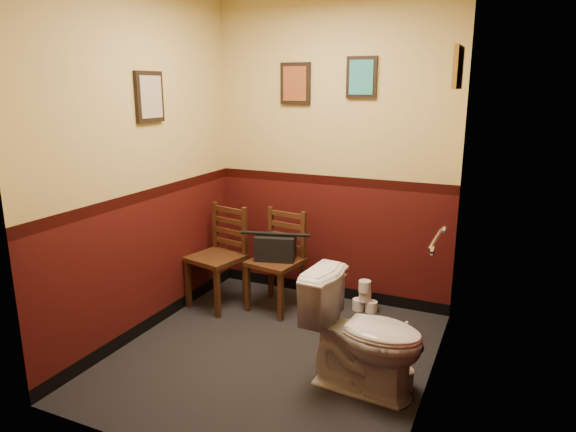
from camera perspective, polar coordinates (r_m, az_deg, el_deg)
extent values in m
cube|color=black|center=(3.94, -1.55, -15.07)|extent=(2.20, 2.40, 0.00)
cube|color=#3C0E0C|center=(4.58, 4.94, 6.93)|extent=(2.20, 0.00, 2.70)
cube|color=#3C0E0C|center=(2.49, -13.92, 0.30)|extent=(2.20, 0.00, 2.70)
cube|color=#3C0E0C|center=(4.08, -15.77, 5.55)|extent=(0.00, 2.40, 2.70)
cube|color=#3C0E0C|center=(3.17, 16.51, 3.09)|extent=(0.00, 2.40, 2.70)
cylinder|color=silver|center=(3.51, 16.08, -2.56)|extent=(0.03, 0.50, 0.03)
cylinder|color=silver|center=(3.27, 15.76, -3.78)|extent=(0.02, 0.06, 0.06)
cylinder|color=silver|center=(3.74, 16.96, -1.57)|extent=(0.02, 0.06, 0.06)
cube|color=black|center=(4.66, 0.83, 14.50)|extent=(0.28, 0.03, 0.36)
cube|color=brown|center=(4.64, 0.75, 14.50)|extent=(0.22, 0.01, 0.30)
cube|color=black|center=(4.45, 8.19, 15.01)|extent=(0.26, 0.03, 0.34)
cube|color=teal|center=(4.44, 8.12, 15.02)|extent=(0.20, 0.01, 0.28)
cube|color=black|center=(4.11, -15.15, 12.65)|extent=(0.03, 0.30, 0.38)
cube|color=tan|center=(4.10, -14.96, 12.66)|extent=(0.01, 0.24, 0.31)
cube|color=olive|center=(3.71, 18.40, 15.40)|extent=(0.03, 0.34, 0.28)
cube|color=tan|center=(3.72, 18.13, 15.42)|extent=(0.01, 0.28, 0.22)
imported|color=white|center=(3.41, 8.45, -12.94)|extent=(0.81, 0.50, 0.77)
cylinder|color=silver|center=(3.61, 12.69, -17.25)|extent=(0.13, 0.13, 0.13)
cylinder|color=silver|center=(3.50, 12.90, -14.15)|extent=(0.02, 0.02, 0.38)
cube|color=#563019|center=(4.61, -8.00, -4.64)|extent=(0.50, 0.50, 0.04)
cube|color=#563019|center=(4.69, -11.04, -7.34)|extent=(0.05, 0.05, 0.45)
cube|color=#563019|center=(4.92, -7.93, -6.16)|extent=(0.05, 0.05, 0.45)
cube|color=#563019|center=(4.45, -7.87, -8.44)|extent=(0.05, 0.05, 0.45)
cube|color=#563019|center=(4.69, -4.76, -7.12)|extent=(0.05, 0.05, 0.45)
cube|color=#563019|center=(4.79, -8.07, -1.09)|extent=(0.05, 0.04, 0.45)
cube|color=#563019|center=(4.55, -4.84, -1.82)|extent=(0.05, 0.04, 0.45)
cube|color=#563019|center=(4.70, -6.45, -2.91)|extent=(0.34, 0.10, 0.05)
cube|color=#563019|center=(4.67, -6.49, -1.74)|extent=(0.34, 0.10, 0.05)
cube|color=#563019|center=(4.65, -6.52, -0.55)|extent=(0.34, 0.10, 0.05)
cube|color=#563019|center=(4.62, -6.56, 0.65)|extent=(0.34, 0.10, 0.05)
cube|color=#563019|center=(4.49, -1.41, -5.14)|extent=(0.47, 0.47, 0.04)
cube|color=#563019|center=(4.54, -4.51, -7.94)|extent=(0.04, 0.04, 0.44)
cube|color=#563019|center=(4.80, -1.91, -6.64)|extent=(0.04, 0.04, 0.44)
cube|color=#563019|center=(4.35, -0.83, -8.93)|extent=(0.04, 0.04, 0.44)
cube|color=#563019|center=(4.62, 1.66, -7.50)|extent=(0.04, 0.04, 0.44)
cube|color=#563019|center=(4.67, -1.92, -1.58)|extent=(0.04, 0.04, 0.44)
cube|color=#563019|center=(4.48, 1.74, -2.27)|extent=(0.04, 0.04, 0.44)
cube|color=#563019|center=(4.60, -0.13, -3.37)|extent=(0.33, 0.08, 0.04)
cube|color=#563019|center=(4.58, -0.13, -2.21)|extent=(0.33, 0.08, 0.04)
cube|color=#563019|center=(4.55, -0.13, -1.04)|extent=(0.33, 0.08, 0.04)
cube|color=#563019|center=(4.52, -0.13, 0.15)|extent=(0.33, 0.08, 0.04)
cube|color=black|center=(4.45, -1.42, -3.59)|extent=(0.38, 0.25, 0.22)
cylinder|color=black|center=(4.42, -1.43, -2.00)|extent=(0.30, 0.11, 0.03)
cylinder|color=silver|center=(4.66, 7.83, -9.70)|extent=(0.11, 0.11, 0.10)
cylinder|color=silver|center=(4.63, 9.23, -9.91)|extent=(0.11, 0.11, 0.10)
cylinder|color=silver|center=(4.60, 8.54, -8.74)|extent=(0.11, 0.11, 0.10)
cylinder|color=silver|center=(4.55, 8.52, -7.71)|extent=(0.11, 0.11, 0.10)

